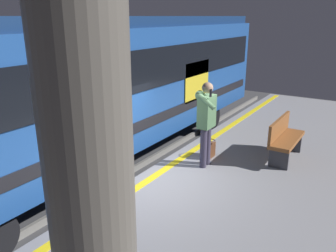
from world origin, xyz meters
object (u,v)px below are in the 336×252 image
object	(u,v)px
train_carriage	(106,79)
handbag	(208,150)
bench	(284,138)
passenger	(206,118)

from	to	relation	value
train_carriage	handbag	size ratio (longest dim) A/B	31.22
train_carriage	bench	xyz separation A→B (m)	(-0.88, 4.25, -1.00)
train_carriage	passenger	xyz separation A→B (m)	(0.37, 2.98, -0.45)
handbag	bench	size ratio (longest dim) A/B	0.28
train_carriage	handbag	bearing A→B (deg)	91.28
train_carriage	bench	size ratio (longest dim) A/B	8.70
train_carriage	bench	bearing A→B (deg)	101.72
train_carriage	passenger	world-z (taller)	train_carriage
train_carriage	handbag	xyz separation A→B (m)	(-0.06, 2.85, -1.31)
train_carriage	handbag	world-z (taller)	train_carriage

